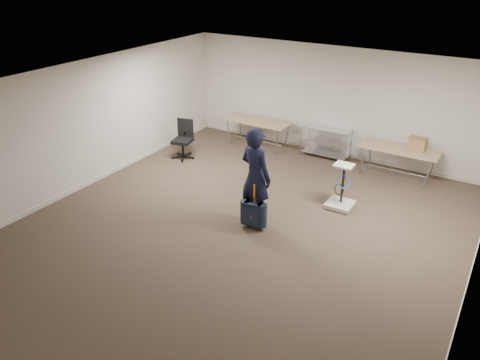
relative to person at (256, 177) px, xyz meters
The scene contains 10 objects.
ground 1.06m from the person, 100.88° to the right, with size 9.00×9.00×0.00m, color #403327.
room_shell 1.36m from the person, 94.41° to the left, with size 8.00×9.00×9.00m.
folding_table_left 4.08m from the person, 119.07° to the left, with size 1.80×0.75×0.73m.
folding_table_right 4.01m from the person, 62.84° to the left, with size 1.80×0.75×0.73m.
wire_shelf 3.84m from the person, 91.14° to the left, with size 1.22×0.47×0.80m.
person is the anchor object (origin of this frame).
suitcase 0.71m from the person, 66.38° to the right, with size 0.37×0.25×0.94m.
office_chair 3.75m from the person, 150.26° to the left, with size 0.60×0.60×1.00m.
equipment_cart 2.02m from the person, 49.00° to the left, with size 0.53×0.53×0.98m.
cardboard_box 4.25m from the person, 59.20° to the left, with size 0.39×0.29×0.29m, color #8D5E41.
Camera 1 is at (4.04, -6.60, 4.81)m, focal length 35.00 mm.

